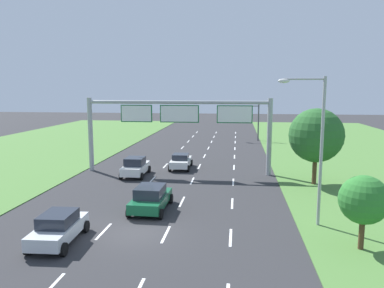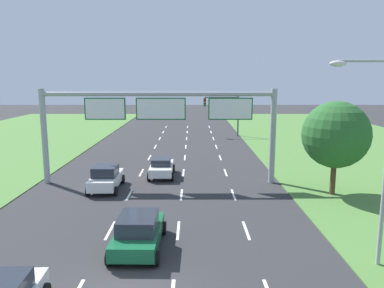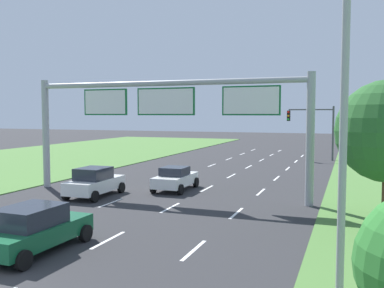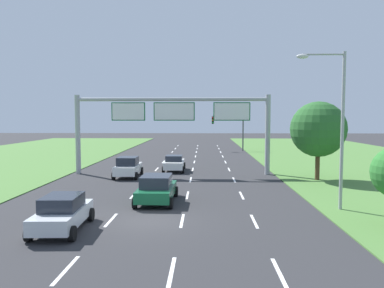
{
  "view_description": "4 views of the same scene",
  "coord_description": "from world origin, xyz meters",
  "px_view_note": "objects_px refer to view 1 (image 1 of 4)",
  "views": [
    {
      "loc": [
        5.49,
        -19.03,
        7.82
      ],
      "look_at": [
        1.55,
        13.47,
        2.98
      ],
      "focal_mm": 35.0,
      "sensor_mm": 36.0,
      "label": 1
    },
    {
      "loc": [
        2.46,
        -12.17,
        7.68
      ],
      "look_at": [
        2.34,
        14.95,
        2.94
      ],
      "focal_mm": 35.0,
      "sensor_mm": 36.0,
      "label": 2
    },
    {
      "loc": [
        10.36,
        -7.93,
        4.84
      ],
      "look_at": [
        1.26,
        16.54,
        2.97
      ],
      "focal_mm": 40.0,
      "sensor_mm": 36.0,
      "label": 3
    },
    {
      "loc": [
        2.78,
        -17.89,
        5.04
      ],
      "look_at": [
        1.84,
        12.65,
        2.84
      ],
      "focal_mm": 35.0,
      "sensor_mm": 36.0,
      "label": 4
    }
  ],
  "objects_px": {
    "car_mid_lane": "(151,198)",
    "street_lamp": "(315,138)",
    "traffic_light_mast": "(246,115)",
    "car_near_red": "(181,161)",
    "car_lead_silver": "(59,228)",
    "roadside_tree_mid": "(316,135)",
    "car_far_ahead": "(135,167)",
    "roadside_tree_near": "(364,200)",
    "sign_gantry": "(179,120)"
  },
  "relations": [
    {
      "from": "car_mid_lane",
      "to": "street_lamp",
      "type": "distance_m",
      "value": 10.81
    },
    {
      "from": "traffic_light_mast",
      "to": "street_lamp",
      "type": "relative_size",
      "value": 0.66
    },
    {
      "from": "car_near_red",
      "to": "traffic_light_mast",
      "type": "bearing_deg",
      "value": 71.8
    },
    {
      "from": "car_lead_silver",
      "to": "car_mid_lane",
      "type": "distance_m",
      "value": 6.63
    },
    {
      "from": "traffic_light_mast",
      "to": "roadside_tree_mid",
      "type": "bearing_deg",
      "value": -78.91
    },
    {
      "from": "car_far_ahead",
      "to": "roadside_tree_near",
      "type": "xyz_separation_m",
      "value": [
        15.18,
        -14.03,
        1.68
      ]
    },
    {
      "from": "car_lead_silver",
      "to": "street_lamp",
      "type": "xyz_separation_m",
      "value": [
        13.31,
        4.05,
        4.28
      ]
    },
    {
      "from": "car_mid_lane",
      "to": "traffic_light_mast",
      "type": "xyz_separation_m",
      "value": [
        6.72,
        34.15,
        3.05
      ]
    },
    {
      "from": "traffic_light_mast",
      "to": "roadside_tree_near",
      "type": "height_order",
      "value": "traffic_light_mast"
    },
    {
      "from": "street_lamp",
      "to": "car_lead_silver",
      "type": "bearing_deg",
      "value": -163.08
    },
    {
      "from": "sign_gantry",
      "to": "roadside_tree_mid",
      "type": "height_order",
      "value": "sign_gantry"
    },
    {
      "from": "car_near_red",
      "to": "roadside_tree_mid",
      "type": "distance_m",
      "value": 13.2
    },
    {
      "from": "car_mid_lane",
      "to": "roadside_tree_near",
      "type": "height_order",
      "value": "roadside_tree_near"
    },
    {
      "from": "car_near_red",
      "to": "traffic_light_mast",
      "type": "distance_m",
      "value": 22.5
    },
    {
      "from": "sign_gantry",
      "to": "traffic_light_mast",
      "type": "relative_size",
      "value": 3.08
    },
    {
      "from": "car_mid_lane",
      "to": "traffic_light_mast",
      "type": "relative_size",
      "value": 0.78
    },
    {
      "from": "sign_gantry",
      "to": "traffic_light_mast",
      "type": "bearing_deg",
      "value": 74.18
    },
    {
      "from": "car_lead_silver",
      "to": "car_mid_lane",
      "type": "xyz_separation_m",
      "value": [
        3.5,
        5.63,
        0.02
      ]
    },
    {
      "from": "car_lead_silver",
      "to": "traffic_light_mast",
      "type": "height_order",
      "value": "traffic_light_mast"
    },
    {
      "from": "traffic_light_mast",
      "to": "car_far_ahead",
      "type": "bearing_deg",
      "value": -112.56
    },
    {
      "from": "sign_gantry",
      "to": "car_lead_silver",
      "type": "bearing_deg",
      "value": -102.42
    },
    {
      "from": "sign_gantry",
      "to": "traffic_light_mast",
      "type": "xyz_separation_m",
      "value": [
        6.54,
        23.08,
        -1.1
      ]
    },
    {
      "from": "car_far_ahead",
      "to": "roadside_tree_near",
      "type": "height_order",
      "value": "roadside_tree_near"
    },
    {
      "from": "car_near_red",
      "to": "car_lead_silver",
      "type": "height_order",
      "value": "car_lead_silver"
    },
    {
      "from": "traffic_light_mast",
      "to": "sign_gantry",
      "type": "bearing_deg",
      "value": -105.82
    },
    {
      "from": "car_near_red",
      "to": "car_mid_lane",
      "type": "bearing_deg",
      "value": -90.8
    },
    {
      "from": "roadside_tree_mid",
      "to": "car_lead_silver",
      "type": "bearing_deg",
      "value": -138.3
    },
    {
      "from": "car_near_red",
      "to": "roadside_tree_near",
      "type": "height_order",
      "value": "roadside_tree_near"
    },
    {
      "from": "car_near_red",
      "to": "car_lead_silver",
      "type": "xyz_separation_m",
      "value": [
        -3.52,
        -18.52,
        0.05
      ]
    },
    {
      "from": "car_far_ahead",
      "to": "roadside_tree_mid",
      "type": "height_order",
      "value": "roadside_tree_mid"
    },
    {
      "from": "roadside_tree_near",
      "to": "car_mid_lane",
      "type": "bearing_deg",
      "value": 157.89
    },
    {
      "from": "car_near_red",
      "to": "sign_gantry",
      "type": "xyz_separation_m",
      "value": [
        0.16,
        -1.82,
        4.22
      ]
    },
    {
      "from": "car_lead_silver",
      "to": "roadside_tree_mid",
      "type": "distance_m",
      "value": 20.8
    },
    {
      "from": "car_near_red",
      "to": "roadside_tree_near",
      "type": "distance_m",
      "value": 21.13
    },
    {
      "from": "car_far_ahead",
      "to": "street_lamp",
      "type": "relative_size",
      "value": 0.48
    },
    {
      "from": "sign_gantry",
      "to": "roadside_tree_mid",
      "type": "distance_m",
      "value": 12.08
    },
    {
      "from": "car_lead_silver",
      "to": "sign_gantry",
      "type": "height_order",
      "value": "sign_gantry"
    },
    {
      "from": "car_lead_silver",
      "to": "street_lamp",
      "type": "relative_size",
      "value": 0.49
    },
    {
      "from": "car_mid_lane",
      "to": "car_lead_silver",
      "type": "bearing_deg",
      "value": -120.85
    },
    {
      "from": "car_mid_lane",
      "to": "street_lamp",
      "type": "relative_size",
      "value": 0.51
    },
    {
      "from": "car_near_red",
      "to": "car_far_ahead",
      "type": "xyz_separation_m",
      "value": [
        -3.62,
        -3.57,
        0.1
      ]
    },
    {
      "from": "sign_gantry",
      "to": "roadside_tree_mid",
      "type": "bearing_deg",
      "value": -14.61
    },
    {
      "from": "sign_gantry",
      "to": "roadside_tree_near",
      "type": "distance_m",
      "value": 19.62
    },
    {
      "from": "car_lead_silver",
      "to": "roadside_tree_near",
      "type": "height_order",
      "value": "roadside_tree_near"
    },
    {
      "from": "sign_gantry",
      "to": "roadside_tree_near",
      "type": "bearing_deg",
      "value": -54.14
    },
    {
      "from": "car_far_ahead",
      "to": "sign_gantry",
      "type": "distance_m",
      "value": 5.85
    },
    {
      "from": "sign_gantry",
      "to": "car_mid_lane",
      "type": "bearing_deg",
      "value": -90.93
    },
    {
      "from": "street_lamp",
      "to": "roadside_tree_near",
      "type": "height_order",
      "value": "street_lamp"
    },
    {
      "from": "car_far_ahead",
      "to": "traffic_light_mast",
      "type": "xyz_separation_m",
      "value": [
        10.32,
        24.82,
        3.02
      ]
    },
    {
      "from": "street_lamp",
      "to": "roadside_tree_near",
      "type": "distance_m",
      "value": 4.41
    }
  ]
}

